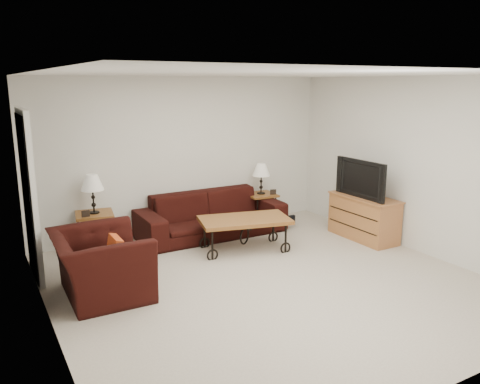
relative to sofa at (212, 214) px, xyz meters
name	(u,v)px	position (x,y,z in m)	size (l,w,h in m)	color
ground	(268,282)	(-0.23, -2.02, -0.34)	(5.00, 5.00, 0.00)	beige
wall_back	(185,156)	(-0.23, 0.48, 0.91)	(5.00, 0.02, 2.50)	silver
wall_front	(454,243)	(-0.23, -4.52, 0.91)	(5.00, 0.02, 2.50)	silver
wall_left	(44,210)	(-2.73, -2.02, 0.91)	(0.02, 5.00, 2.50)	silver
wall_right	(416,165)	(2.27, -2.02, 0.91)	(0.02, 5.00, 2.50)	silver
ceiling	(271,74)	(-0.23, -2.02, 2.16)	(5.00, 5.00, 0.00)	white
doorway	(28,198)	(-2.70, -0.37, 0.68)	(0.08, 0.94, 2.04)	black
sofa	(212,214)	(0.00, 0.00, 0.00)	(2.35, 0.92, 0.69)	black
side_table_left	(96,232)	(-1.80, 0.18, -0.06)	(0.52, 0.52, 0.57)	brown
side_table_right	(261,208)	(1.04, 0.18, -0.08)	(0.48, 0.48, 0.53)	brown
lamp_left	(93,194)	(-1.80, 0.18, 0.51)	(0.32, 0.32, 0.57)	black
lamp_right	(261,179)	(1.04, 0.18, 0.45)	(0.30, 0.30, 0.53)	black
photo_frame_left	(86,214)	(-1.95, 0.03, 0.27)	(0.11, 0.02, 0.09)	black
photo_frame_right	(273,192)	(1.19, 0.03, 0.23)	(0.11, 0.01, 0.09)	black
coffee_table	(244,234)	(0.10, -0.87, -0.10)	(1.29, 0.70, 0.48)	brown
armchair	(101,264)	(-2.11, -1.38, 0.03)	(1.15, 1.01, 0.75)	black
throw_pillow	(114,251)	(-1.96, -1.43, 0.18)	(0.34, 0.09, 0.34)	#C74819
tv_stand	(364,218)	(2.00, -1.33, 0.00)	(0.47, 1.13, 0.68)	#9F5C3B
television	(365,178)	(1.98, -1.33, 0.63)	(1.01, 0.13, 0.58)	black
backpack	(286,216)	(1.28, -0.24, -0.14)	(0.31, 0.24, 0.40)	black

